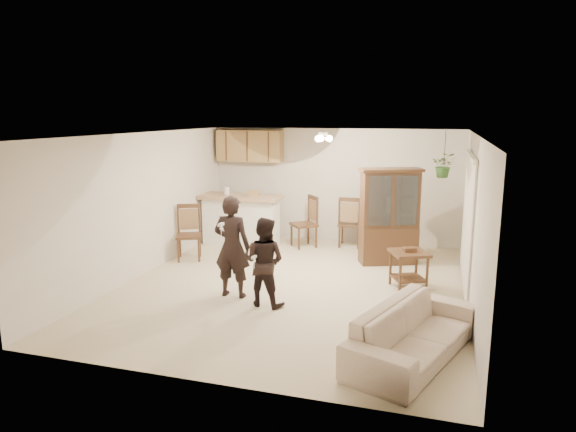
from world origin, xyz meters
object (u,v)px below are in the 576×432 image
(adult, at_px, (232,240))
(side_table, at_px, (408,269))
(chair_hutch_right, at_px, (350,232))
(china_hutch, at_px, (389,217))
(chair_hutch_left, at_px, (304,233))
(sofa, at_px, (414,328))
(chair_bar, at_px, (189,244))
(child, at_px, (264,261))

(adult, bearing_deg, side_table, -154.71)
(chair_hutch_right, bearing_deg, china_hutch, 129.04)
(side_table, bearing_deg, china_hutch, 108.82)
(chair_hutch_left, bearing_deg, chair_hutch_right, 70.50)
(sofa, bearing_deg, chair_bar, 76.63)
(chair_bar, xyz_separation_m, chair_hutch_right, (2.85, 1.92, 0.01))
(china_hutch, xyz_separation_m, chair_bar, (-3.76, -0.87, -0.60))
(chair_hutch_left, bearing_deg, chair_bar, -89.63)
(side_table, xyz_separation_m, chair_hutch_right, (-1.38, 2.41, -0.01))
(side_table, distance_m, chair_hutch_right, 2.78)
(chair_bar, height_order, chair_hutch_right, chair_hutch_right)
(chair_hutch_right, bearing_deg, chair_hutch_left, 17.69)
(chair_bar, bearing_deg, adult, -69.76)
(sofa, height_order, chair_bar, chair_bar)
(child, relative_size, side_table, 1.80)
(child, distance_m, chair_hutch_left, 3.48)
(china_hutch, bearing_deg, side_table, -93.49)
(chair_bar, bearing_deg, china_hutch, -10.75)
(china_hutch, distance_m, side_table, 1.56)
(side_table, bearing_deg, sofa, -84.95)
(adult, xyz_separation_m, side_table, (2.61, 1.17, -0.58))
(sofa, xyz_separation_m, side_table, (-0.22, 2.48, -0.04))
(child, distance_m, chair_hutch_right, 3.86)
(chair_hutch_left, bearing_deg, side_table, 8.92)
(sofa, relative_size, side_table, 2.50)
(side_table, bearing_deg, adult, -155.90)
(child, bearing_deg, chair_hutch_left, -77.44)
(adult, bearing_deg, chair_hutch_left, -93.92)
(side_table, relative_size, chair_bar, 0.70)
(china_hutch, distance_m, chair_bar, 3.90)
(adult, height_order, china_hutch, china_hutch)
(child, xyz_separation_m, chair_bar, (-2.21, 1.87, -0.37))
(sofa, xyz_separation_m, chair_hutch_left, (-2.54, 4.55, -0.06))
(sofa, height_order, china_hutch, china_hutch)
(child, height_order, chair_hutch_left, child)
(china_hutch, bearing_deg, chair_hutch_right, 108.81)
(side_table, height_order, chair_hutch_right, chair_hutch_right)
(side_table, xyz_separation_m, chair_hutch_left, (-2.32, 2.08, -0.01))
(adult, distance_m, child, 0.67)
(adult, distance_m, chair_bar, 2.40)
(adult, distance_m, chair_hutch_left, 3.31)
(side_table, xyz_separation_m, chair_bar, (-4.22, 0.50, -0.02))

